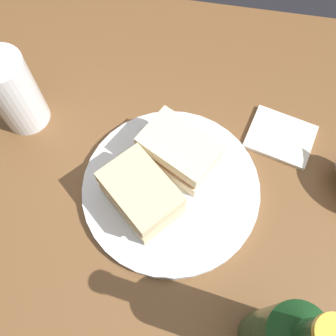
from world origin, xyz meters
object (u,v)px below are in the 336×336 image
object	(u,v)px
sandwich_half_left	(179,150)
sandwich_half_right	(141,194)
napkin	(281,137)
plate	(171,188)
cider_bottle	(282,336)
pint_glass	(16,96)

from	to	relation	value
sandwich_half_left	sandwich_half_right	distance (m)	0.10
sandwich_half_left	sandwich_half_right	world-z (taller)	sandwich_half_right
sandwich_half_right	napkin	size ratio (longest dim) A/B	1.26
plate	napkin	bearing A→B (deg)	36.97
sandwich_half_right	napkin	distance (m)	0.27
cider_bottle	napkin	bearing A→B (deg)	88.48
pint_glass	cider_bottle	distance (m)	0.53
cider_bottle	napkin	xyz separation A→B (m)	(0.01, 0.32, -0.10)
sandwich_half_left	pint_glass	distance (m)	0.28
plate	sandwich_half_right	size ratio (longest dim) A/B	2.07
sandwich_half_right	napkin	bearing A→B (deg)	37.49
pint_glass	cider_bottle	bearing A→B (deg)	-33.48
napkin	cider_bottle	bearing A→B (deg)	-91.52
plate	sandwich_half_left	xyz separation A→B (m)	(0.00, 0.05, 0.04)
sandwich_half_left	pint_glass	size ratio (longest dim) A/B	0.97
sandwich_half_right	napkin	xyz separation A→B (m)	(0.21, 0.16, -0.05)
sandwich_half_left	napkin	bearing A→B (deg)	24.88
pint_glass	cider_bottle	xyz separation A→B (m)	(0.44, -0.29, 0.04)
pint_glass	cider_bottle	world-z (taller)	cider_bottle
plate	pint_glass	xyz separation A→B (m)	(-0.28, 0.10, 0.06)
plate	sandwich_half_right	distance (m)	0.07
plate	cider_bottle	world-z (taller)	cider_bottle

